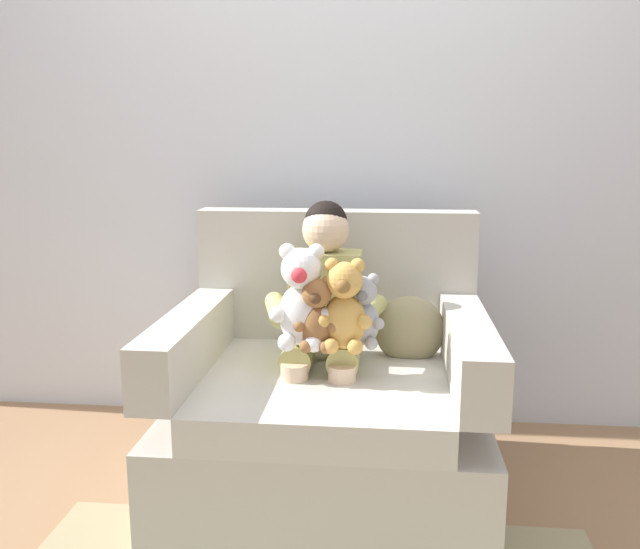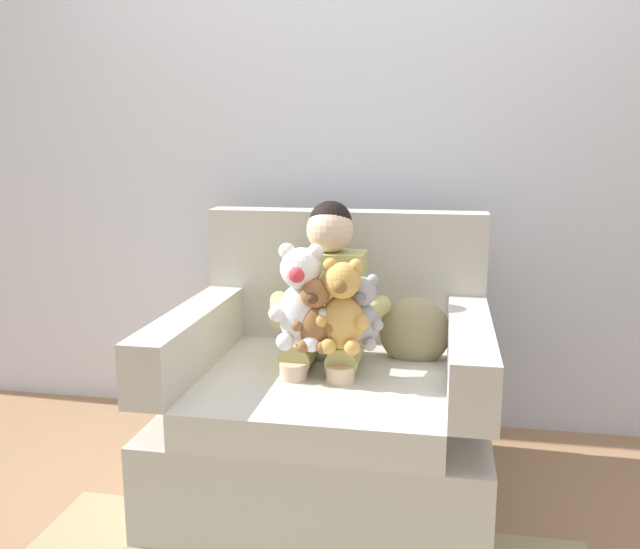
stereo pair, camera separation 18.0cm
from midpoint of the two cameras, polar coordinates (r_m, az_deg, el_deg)
name	(u,v)px [view 1 (the left image)]	position (r m, az deg, el deg)	size (l,w,h in m)	color
ground_plane	(327,488)	(2.59, -1.50, -17.58)	(8.00, 8.00, 0.00)	#936D4C
back_wall	(343,128)	(2.99, 0.17, 12.22)	(6.00, 0.10, 2.60)	silver
armchair	(328,404)	(2.50, -1.41, -10.84)	(1.10, 0.96, 0.98)	#BCB7AD
seated_child	(324,305)	(2.42, -1.81, -2.63)	(0.45, 0.39, 0.82)	tan
plush_white	(302,299)	(2.25, -3.83, -2.13)	(0.21, 0.17, 0.35)	white
plush_honey	(344,308)	(2.22, -0.27, -2.83)	(0.18, 0.15, 0.31)	gold
plush_brown	(317,315)	(2.23, -2.59, -3.47)	(0.15, 0.12, 0.25)	brown
plush_grey	(362,312)	(2.27, 1.32, -3.23)	(0.15, 0.12, 0.25)	#9E9EA3
throw_pillow	(410,330)	(2.53, 5.53, -4.70)	(0.26, 0.12, 0.26)	#998C66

